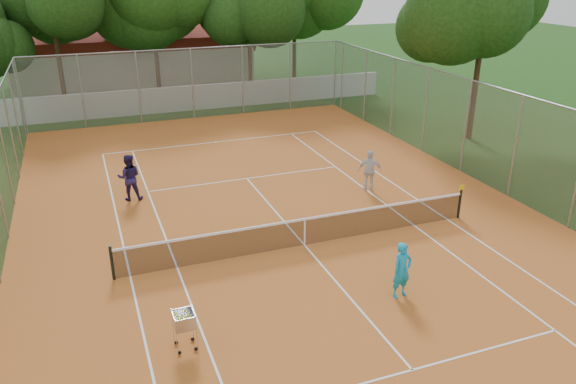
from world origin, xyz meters
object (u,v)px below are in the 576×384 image
object	(u,v)px
clubhouse	(132,53)
ball_hopper	(185,329)
player_near	(402,270)
player_far_right	(370,170)
tennis_net	(305,232)
player_far_left	(129,177)

from	to	relation	value
clubhouse	ball_hopper	distance (m)	32.96
player_near	player_far_right	distance (m)	7.69
player_near	ball_hopper	xyz separation A→B (m)	(-5.93, -0.16, -0.26)
clubhouse	player_far_right	size ratio (longest dim) A/B	9.94
clubhouse	ball_hopper	bearing A→B (deg)	-94.52
clubhouse	player_far_right	bearing A→B (deg)	-76.33
player_far_right	tennis_net	bearing A→B (deg)	63.90
clubhouse	player_far_right	xyz separation A→B (m)	(6.21, -25.53, -1.36)
player_far_left	ball_hopper	xyz separation A→B (m)	(0.20, -9.67, -0.37)
clubhouse	player_far_right	world-z (taller)	clubhouse
tennis_net	player_near	xyz separation A→B (m)	(1.33, -3.66, 0.31)
tennis_net	player_far_right	bearing A→B (deg)	39.53
player_near	player_far_right	size ratio (longest dim) A/B	0.97
tennis_net	player_far_left	size ratio (longest dim) A/B	6.59
ball_hopper	player_far_left	bearing A→B (deg)	70.86
tennis_net	player_near	size ratio (longest dim) A/B	7.43
tennis_net	player_far_right	xyz separation A→B (m)	(4.21, 3.47, 0.33)
clubhouse	player_near	distance (m)	32.86
tennis_net	player_far_left	distance (m)	7.58
clubhouse	player_near	size ratio (longest dim) A/B	10.26
player_near	player_far_right	xyz separation A→B (m)	(2.88, 7.13, 0.03)
player_far_right	clubhouse	bearing A→B (deg)	-51.96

